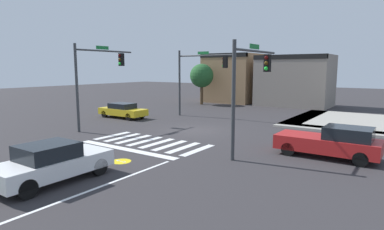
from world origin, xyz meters
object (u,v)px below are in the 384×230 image
(car_yellow, at_px, (123,110))
(roadside_tree, at_px, (202,76))
(traffic_signal_southeast, at_px, (250,77))
(car_white, at_px, (52,162))
(traffic_signal_northwest, at_px, (199,71))
(traffic_signal_southwest, at_px, (98,71))
(car_red, at_px, (332,142))

(car_yellow, xyz_separation_m, roadside_tree, (-0.20, 12.85, 2.71))
(traffic_signal_southeast, bearing_deg, car_white, 152.94)
(traffic_signal_southeast, xyz_separation_m, car_white, (-4.23, -8.27, -3.09))
(traffic_signal_northwest, distance_m, car_yellow, 7.40)
(traffic_signal_southwest, bearing_deg, car_yellow, 27.23)
(traffic_signal_northwest, xyz_separation_m, car_white, (4.48, -16.77, -3.28))
(roadside_tree, bearing_deg, traffic_signal_northwest, -58.44)
(traffic_signal_southwest, xyz_separation_m, car_white, (7.49, -8.46, -3.34))
(traffic_signal_southeast, bearing_deg, roadside_tree, 39.19)
(car_white, height_order, car_red, car_red)
(car_red, bearing_deg, traffic_signal_southwest, 4.06)
(traffic_signal_southwest, bearing_deg, roadside_tree, 8.02)
(traffic_signal_southeast, xyz_separation_m, car_yellow, (-13.93, 4.48, -3.18))
(traffic_signal_southeast, height_order, car_yellow, traffic_signal_southeast)
(traffic_signal_southwest, height_order, traffic_signal_southeast, traffic_signal_southwest)
(traffic_signal_southwest, relative_size, car_white, 1.35)
(car_white, bearing_deg, traffic_signal_southwest, 41.52)
(car_red, bearing_deg, traffic_signal_southeast, 19.05)
(car_yellow, bearing_deg, traffic_signal_southwest, -62.77)
(car_red, bearing_deg, car_white, 50.31)
(car_red, relative_size, roadside_tree, 0.98)
(traffic_signal_southwest, relative_size, traffic_signal_northwest, 1.01)
(traffic_signal_southwest, distance_m, car_yellow, 5.93)
(car_yellow, xyz_separation_m, car_white, (9.70, -12.76, 0.10))
(traffic_signal_southwest, height_order, traffic_signal_northwest, traffic_signal_southwest)
(traffic_signal_southwest, xyz_separation_m, traffic_signal_southeast, (11.71, -0.18, -0.25))
(traffic_signal_southeast, xyz_separation_m, roadside_tree, (-14.13, 17.33, -0.47))
(car_red, height_order, roadside_tree, roadside_tree)
(traffic_signal_southwest, xyz_separation_m, car_yellow, (-2.21, 4.30, -3.44))
(car_yellow, bearing_deg, roadside_tree, 90.90)
(roadside_tree, bearing_deg, traffic_signal_southwest, -81.98)
(traffic_signal_northwest, distance_m, roadside_tree, 10.39)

